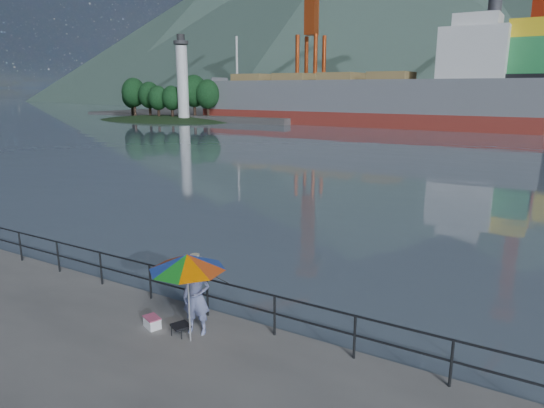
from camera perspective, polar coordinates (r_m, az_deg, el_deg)
The scene contains 9 objects.
harbor_water at distance 137.85m, azimuth 26.87°, elevation 9.67°, with size 500.00×280.00×0.00m, color slate.
guardrail at distance 14.67m, azimuth -16.94°, elevation -7.90°, with size 22.00×0.06×1.03m.
lighthouse_islet at distance 95.39m, azimuth -12.66°, elevation 9.87°, with size 48.00×26.40×19.20m.
fisherman at distance 11.79m, azimuth -8.88°, elevation -10.76°, with size 0.67×0.44×1.83m, color navy.
beach_umbrella at distance 11.05m, azimuth -9.95°, elevation -6.74°, with size 2.16×2.16×2.12m.
folding_stool at distance 12.09m, azimuth -10.67°, elevation -14.29°, with size 0.52×0.52×0.26m.
cooler_bag at distance 12.57m, azimuth -13.91°, elevation -13.41°, with size 0.43×0.29×0.25m, color white.
fishing_rod at distance 13.32m, azimuth -6.62°, elevation -12.06°, with size 0.02×0.02×2.02m, color black.
bulk_carrier at distance 81.88m, azimuth 11.07°, elevation 12.07°, with size 55.94×9.68×14.50m.
Camera 1 is at (10.32, -7.34, 5.72)m, focal length 32.00 mm.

